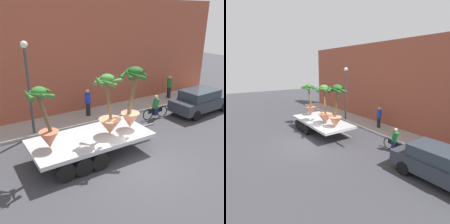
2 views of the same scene
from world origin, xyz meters
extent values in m
plane|color=#38383D|center=(0.00, 0.00, 0.00)|extent=(60.00, 60.00, 0.00)
cube|color=#A39E99|center=(0.00, 6.10, 0.07)|extent=(24.00, 2.20, 0.15)
cube|color=#9E4C38|center=(0.00, 7.80, 3.54)|extent=(24.00, 1.20, 7.08)
cube|color=#B7BABF|center=(-1.54, 1.78, 0.89)|extent=(5.51, 2.65, 0.18)
cylinder|color=black|center=(-3.31, 2.98, 0.40)|extent=(0.80, 0.23, 0.80)
cylinder|color=black|center=(-3.28, 0.55, 0.40)|extent=(0.80, 0.23, 0.80)
cylinder|color=black|center=(-2.54, 2.99, 0.40)|extent=(0.80, 0.23, 0.80)
cylinder|color=black|center=(-2.51, 0.56, 0.40)|extent=(0.80, 0.23, 0.80)
cylinder|color=black|center=(-1.78, 2.99, 0.40)|extent=(0.80, 0.23, 0.80)
cylinder|color=black|center=(-1.75, 0.57, 0.40)|extent=(0.80, 0.23, 0.80)
cube|color=slate|center=(1.70, 1.82, 0.74)|extent=(1.00, 0.11, 0.10)
cone|color=tan|center=(-0.64, 1.60, 1.35)|extent=(1.04, 1.04, 0.74)
cylinder|color=brown|center=(-0.71, 1.60, 2.66)|extent=(0.36, 0.14, 1.89)
ellipsoid|color=#428438|center=(-0.78, 1.60, 3.61)|extent=(0.62, 0.62, 0.38)
cone|color=#428438|center=(-0.45, 1.61, 3.53)|extent=(0.21, 0.68, 0.43)
cone|color=#428438|center=(-0.50, 1.94, 3.55)|extent=(0.81, 0.72, 0.46)
cone|color=#428438|center=(-0.98, 1.93, 3.54)|extent=(0.77, 0.59, 0.44)
cone|color=#428438|center=(-1.16, 1.64, 3.56)|extent=(0.26, 0.81, 0.39)
cone|color=#428438|center=(-0.99, 1.26, 3.54)|extent=(0.81, 0.61, 0.48)
cone|color=#428438|center=(-0.57, 1.24, 3.57)|extent=(0.85, 0.61, 0.36)
cone|color=#B26647|center=(-3.44, 1.79, 1.34)|extent=(0.82, 0.82, 0.73)
cylinder|color=brown|center=(-3.56, 1.79, 2.58)|extent=(0.54, 0.16, 1.73)
ellipsoid|color=#2D6B28|center=(-3.68, 1.79, 3.44)|extent=(0.59, 0.59, 0.37)
cone|color=#2D6B28|center=(-3.30, 1.80, 3.41)|extent=(0.21, 0.78, 0.34)
cone|color=#2D6B28|center=(-3.53, 2.16, 3.38)|extent=(0.83, 0.49, 0.42)
cone|color=#2D6B28|center=(-3.81, 2.09, 3.36)|extent=(0.71, 0.45, 0.44)
cone|color=#2D6B28|center=(-4.09, 1.75, 3.40)|extent=(0.28, 0.87, 0.38)
cone|color=#2D6B28|center=(-3.85, 1.50, 3.41)|extent=(0.71, 0.54, 0.32)
cone|color=#2D6B28|center=(-3.52, 1.44, 3.36)|extent=(0.79, 0.51, 0.48)
cone|color=tan|center=(0.56, 1.70, 1.36)|extent=(0.91, 0.91, 0.76)
cylinder|color=brown|center=(0.67, 1.70, 2.73)|extent=(0.57, 0.20, 1.98)
ellipsoid|color=#235B23|center=(0.78, 1.70, 3.72)|extent=(0.70, 0.70, 0.44)
cone|color=#235B23|center=(1.18, 1.74, 3.64)|extent=(0.27, 0.83, 0.50)
cone|color=#235B23|center=(0.94, 2.03, 3.65)|extent=(0.76, 0.50, 0.45)
cone|color=#235B23|center=(0.55, 2.14, 3.64)|extent=(0.97, 0.64, 0.56)
cone|color=#235B23|center=(0.42, 1.77, 3.63)|extent=(0.34, 0.77, 0.49)
cone|color=#235B23|center=(0.49, 1.33, 3.65)|extent=(0.89, 0.76, 0.50)
cone|color=#235B23|center=(1.03, 1.41, 3.63)|extent=(0.73, 0.65, 0.51)
torus|color=black|center=(4.52, 3.72, 0.34)|extent=(0.74, 0.11, 0.74)
torus|color=black|center=(3.42, 3.80, 0.34)|extent=(0.74, 0.11, 0.74)
cube|color=black|center=(3.97, 3.76, 0.52)|extent=(1.04, 0.14, 0.28)
cylinder|color=#1E702D|center=(3.97, 3.76, 0.97)|extent=(0.47, 0.37, 0.65)
sphere|color=tan|center=(3.97, 3.76, 1.39)|extent=(0.24, 0.24, 0.24)
cube|color=navy|center=(3.97, 3.76, 0.44)|extent=(0.30, 0.26, 0.44)
cube|color=#2D333D|center=(7.24, 3.02, 0.67)|extent=(4.48, 1.98, 0.70)
cube|color=#2D3842|center=(7.02, 3.01, 1.30)|extent=(2.50, 1.71, 0.56)
cylinder|color=black|center=(8.62, 3.93, 0.32)|extent=(0.65, 0.23, 0.64)
cylinder|color=black|center=(8.71, 2.27, 0.32)|extent=(0.65, 0.23, 0.64)
cylinder|color=black|center=(5.77, 3.78, 0.32)|extent=(0.65, 0.23, 0.64)
cylinder|color=black|center=(5.85, 2.12, 0.32)|extent=(0.65, 0.23, 0.64)
cylinder|color=black|center=(7.26, 6.07, 0.57)|extent=(0.28, 0.28, 0.85)
cylinder|color=#1E702D|center=(7.26, 6.07, 1.31)|extent=(0.36, 0.36, 0.62)
sphere|color=tan|center=(7.26, 6.07, 1.74)|extent=(0.24, 0.24, 0.24)
cylinder|color=black|center=(0.44, 6.05, 0.57)|extent=(0.28, 0.28, 0.85)
cylinder|color=#1938C6|center=(0.44, 6.05, 1.31)|extent=(0.36, 0.36, 0.62)
sphere|color=tan|center=(0.44, 6.05, 1.74)|extent=(0.24, 0.24, 0.24)
cylinder|color=#383D42|center=(-3.20, 5.30, 2.40)|extent=(0.14, 0.14, 4.50)
sphere|color=#EAEACC|center=(-3.20, 5.30, 4.80)|extent=(0.36, 0.36, 0.36)
camera|label=1|loc=(-6.19, -7.61, 6.22)|focal=41.26mm
camera|label=2|loc=(10.83, -4.94, 5.07)|focal=30.03mm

